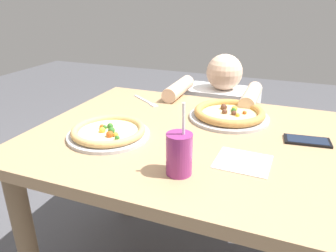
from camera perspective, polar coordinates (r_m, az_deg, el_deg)
dining_table at (r=1.21m, az=3.45°, el=-6.37°), size 1.12×0.89×0.75m
pizza_near at (r=1.14m, az=-10.57°, el=-1.05°), size 0.29×0.29×0.04m
pizza_far at (r=1.31m, az=10.89°, el=2.15°), size 0.32×0.32×0.04m
drink_cup_colored at (r=0.88m, az=2.01°, el=-4.99°), size 0.07×0.07×0.21m
paper_napkin at (r=0.99m, az=13.26°, el=-6.24°), size 0.17×0.15×0.00m
fork at (r=1.50m, az=-3.92°, el=4.45°), size 0.18×0.13×0.00m
cell_phone at (r=1.19m, az=23.66°, el=-2.43°), size 0.16×0.09×0.01m
diner_seated at (r=1.87m, az=9.15°, el=-3.04°), size 0.42×0.53×0.93m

